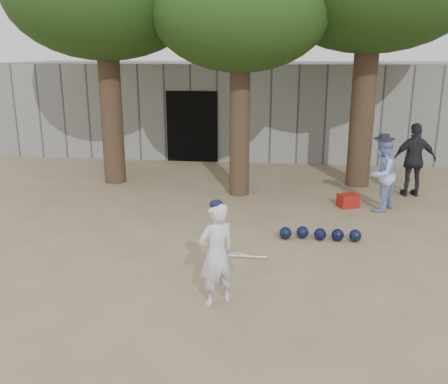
# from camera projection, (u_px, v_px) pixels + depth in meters

# --- Properties ---
(ground) EXTENTS (70.00, 70.00, 0.00)m
(ground) POSITION_uv_depth(u_px,v_px,m) (181.00, 262.00, 8.32)
(ground) COLOR #937C5E
(ground) RESTS_ON ground
(boy_player) EXTENTS (0.64, 0.60, 1.47)m
(boy_player) POSITION_uv_depth(u_px,v_px,m) (217.00, 254.00, 6.75)
(boy_player) COLOR silver
(boy_player) RESTS_ON ground
(spectator_blue) EXTENTS (0.95, 1.00, 1.62)m
(spectator_blue) POSITION_uv_depth(u_px,v_px,m) (381.00, 174.00, 10.81)
(spectator_blue) COLOR #94ACE5
(spectator_blue) RESTS_ON ground
(spectator_dark) EXTENTS (1.07, 0.54, 1.77)m
(spectator_dark) POSITION_uv_depth(u_px,v_px,m) (414.00, 160.00, 11.89)
(spectator_dark) COLOR black
(spectator_dark) RESTS_ON ground
(red_bag) EXTENTS (0.51, 0.46, 0.30)m
(red_bag) POSITION_uv_depth(u_px,v_px,m) (348.00, 201.00, 11.19)
(red_bag) COLOR #A51916
(red_bag) RESTS_ON ground
(back_building) EXTENTS (16.00, 5.24, 3.00)m
(back_building) POSITION_uv_depth(u_px,v_px,m) (237.00, 106.00, 17.79)
(back_building) COLOR gray
(back_building) RESTS_ON ground
(helmet_row) EXTENTS (1.51, 0.31, 0.23)m
(helmet_row) POSITION_uv_depth(u_px,v_px,m) (320.00, 234.00, 9.26)
(helmet_row) COLOR black
(helmet_row) RESTS_ON ground
(bat_pile) EXTENTS (1.10, 0.74, 0.06)m
(bat_pile) POSITION_uv_depth(u_px,v_px,m) (231.00, 252.00, 8.67)
(bat_pile) COLOR silver
(bat_pile) RESTS_ON ground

